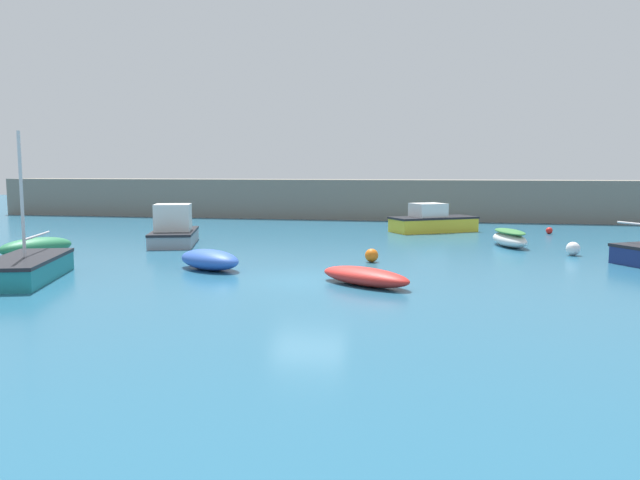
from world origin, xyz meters
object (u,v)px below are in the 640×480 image
(rowboat_white_midwater, at_px, (365,276))
(motorboat_with_cabin, at_px, (432,221))
(open_tender_yellow, at_px, (209,260))
(sailboat_short_mast, at_px, (26,268))
(mooring_buoy_white, at_px, (573,249))
(motorboat_grey_hull, at_px, (174,231))
(mooring_buoy_orange, at_px, (372,255))
(rowboat_blue_near, at_px, (36,247))
(mooring_buoy_red, at_px, (549,231))
(rowboat_with_red_cover, at_px, (510,238))

(rowboat_white_midwater, height_order, motorboat_with_cabin, motorboat_with_cabin)
(open_tender_yellow, height_order, sailboat_short_mast, sailboat_short_mast)
(mooring_buoy_white, bearing_deg, open_tender_yellow, -154.27)
(sailboat_short_mast, bearing_deg, motorboat_with_cabin, 127.63)
(sailboat_short_mast, bearing_deg, open_tender_yellow, 104.43)
(motorboat_grey_hull, relative_size, mooring_buoy_orange, 9.27)
(sailboat_short_mast, height_order, mooring_buoy_white, sailboat_short_mast)
(rowboat_blue_near, height_order, motorboat_grey_hull, motorboat_grey_hull)
(rowboat_blue_near, bearing_deg, sailboat_short_mast, -124.08)
(rowboat_blue_near, height_order, mooring_buoy_red, rowboat_blue_near)
(rowboat_blue_near, xyz_separation_m, motorboat_with_cabin, (16.37, 14.06, 0.23))
(open_tender_yellow, relative_size, sailboat_short_mast, 0.62)
(motorboat_grey_hull, relative_size, mooring_buoy_white, 8.44)
(motorboat_grey_hull, distance_m, mooring_buoy_orange, 10.99)
(sailboat_short_mast, bearing_deg, mooring_buoy_orange, 102.11)
(open_tender_yellow, relative_size, mooring_buoy_red, 8.41)
(rowboat_white_midwater, bearing_deg, open_tender_yellow, 14.26)
(open_tender_yellow, distance_m, mooring_buoy_orange, 6.46)
(rowboat_white_midwater, relative_size, open_tender_yellow, 1.10)
(mooring_buoy_red, bearing_deg, mooring_buoy_white, -92.60)
(sailboat_short_mast, distance_m, mooring_buoy_white, 21.69)
(rowboat_white_midwater, relative_size, sailboat_short_mast, 0.68)
(rowboat_white_midwater, height_order, motorboat_grey_hull, motorboat_grey_hull)
(rowboat_white_midwater, distance_m, open_tender_yellow, 6.39)
(rowboat_white_midwater, height_order, mooring_buoy_orange, rowboat_white_midwater)
(open_tender_yellow, xyz_separation_m, mooring_buoy_orange, (5.68, 3.08, -0.10))
(open_tender_yellow, xyz_separation_m, rowboat_with_red_cover, (11.59, 9.43, 0.05))
(motorboat_with_cabin, relative_size, rowboat_with_red_cover, 1.58)
(rowboat_with_red_cover, bearing_deg, sailboat_short_mast, 110.61)
(motorboat_grey_hull, bearing_deg, motorboat_with_cabin, -71.78)
(mooring_buoy_red, relative_size, mooring_buoy_white, 0.64)
(motorboat_with_cabin, height_order, open_tender_yellow, motorboat_with_cabin)
(sailboat_short_mast, bearing_deg, mooring_buoy_red, 116.19)
(rowboat_white_midwater, distance_m, rowboat_with_red_cover, 12.67)
(motorboat_grey_hull, relative_size, mooring_buoy_red, 13.09)
(rowboat_white_midwater, xyz_separation_m, motorboat_with_cabin, (1.67, 17.95, 0.35))
(motorboat_with_cabin, distance_m, mooring_buoy_white, 11.15)
(rowboat_blue_near, distance_m, mooring_buoy_red, 27.04)
(rowboat_white_midwater, height_order, mooring_buoy_white, mooring_buoy_white)
(motorboat_with_cabin, distance_m, mooring_buoy_orange, 13.06)
(rowboat_white_midwater, height_order, mooring_buoy_red, rowboat_white_midwater)
(motorboat_with_cabin, bearing_deg, rowboat_white_midwater, -128.25)
(mooring_buoy_red, bearing_deg, rowboat_white_midwater, -114.76)
(open_tender_yellow, distance_m, mooring_buoy_white, 15.52)
(rowboat_blue_near, relative_size, mooring_buoy_red, 9.15)
(motorboat_grey_hull, distance_m, rowboat_with_red_cover, 16.38)
(rowboat_with_red_cover, bearing_deg, mooring_buoy_orange, 120.33)
(open_tender_yellow, xyz_separation_m, mooring_buoy_red, (14.41, 16.08, -0.18))
(mooring_buoy_orange, bearing_deg, sailboat_short_mast, -149.30)
(rowboat_with_red_cover, bearing_deg, open_tender_yellow, 112.40)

